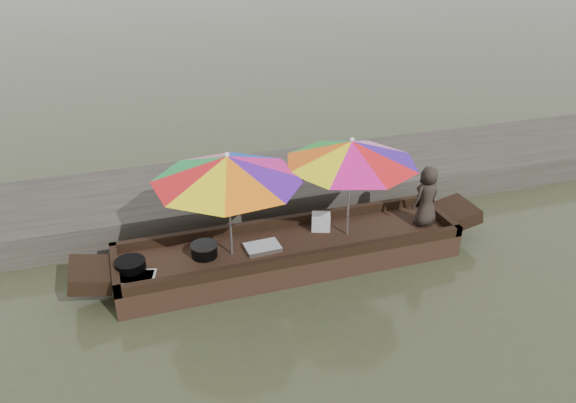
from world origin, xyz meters
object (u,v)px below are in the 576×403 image
object	(u,v)px
cooking_pot	(131,268)
charcoal_grill	(204,251)
umbrella_bow	(229,205)
boat_hull	(290,254)
vendor	(427,196)
tray_scallop	(262,247)
tray_crayfish	(136,279)
supply_bag	(321,222)
umbrella_stern	(349,188)

from	to	relation	value
cooking_pot	charcoal_grill	xyz separation A→B (m)	(1.02, 0.14, -0.02)
umbrella_bow	charcoal_grill	bearing A→B (deg)	170.90
charcoal_grill	cooking_pot	bearing A→B (deg)	-171.94
boat_hull	vendor	xyz separation A→B (m)	(2.18, -0.09, 0.66)
boat_hull	tray_scallop	distance (m)	0.47
tray_crayfish	vendor	bearing A→B (deg)	2.69
vendor	boat_hull	bearing A→B (deg)	-17.20
tray_crayfish	tray_scallop	distance (m)	1.82
boat_hull	tray_crayfish	xyz separation A→B (m)	(-2.23, -0.29, 0.22)
boat_hull	tray_crayfish	size ratio (longest dim) A/B	10.13
cooking_pot	charcoal_grill	distance (m)	1.03
boat_hull	vendor	size ratio (longest dim) A/B	5.21
tray_scallop	umbrella_bow	bearing A→B (deg)	177.71
tray_crayfish	umbrella_bow	size ratio (longest dim) A/B	0.24
tray_crayfish	vendor	size ratio (longest dim) A/B	0.51
supply_bag	umbrella_bow	bearing A→B (deg)	-169.72
umbrella_bow	umbrella_stern	world-z (taller)	same
tray_crayfish	umbrella_bow	world-z (taller)	umbrella_bow
cooking_pot	umbrella_stern	xyz separation A→B (m)	(3.19, 0.08, 0.67)
vendor	umbrella_stern	distance (m)	1.30
umbrella_stern	supply_bag	bearing A→B (deg)	140.67
tray_crayfish	supply_bag	bearing A→B (deg)	11.21
cooking_pot	tray_scallop	size ratio (longest dim) A/B	0.81
cooking_pot	umbrella_stern	world-z (taller)	umbrella_stern
umbrella_bow	vendor	bearing A→B (deg)	-1.60
supply_bag	vendor	world-z (taller)	vendor
charcoal_grill	umbrella_stern	xyz separation A→B (m)	(2.17, -0.06, 0.69)
vendor	umbrella_stern	world-z (taller)	umbrella_stern
cooking_pot	tray_crayfish	distance (m)	0.22
boat_hull	umbrella_stern	world-z (taller)	umbrella_stern
tray_crayfish	umbrella_stern	size ratio (longest dim) A/B	0.26
supply_bag	umbrella_bow	world-z (taller)	umbrella_bow
cooking_pot	umbrella_stern	size ratio (longest dim) A/B	0.21
supply_bag	umbrella_stern	distance (m)	0.77
tray_crayfish	umbrella_stern	bearing A→B (deg)	5.32
boat_hull	tray_scallop	xyz separation A→B (m)	(-0.43, -0.02, 0.21)
boat_hull	supply_bag	size ratio (longest dim) A/B	18.06
cooking_pot	umbrella_bow	size ratio (longest dim) A/B	0.19
cooking_pot	tray_crayfish	bearing A→B (deg)	-76.56
cooking_pot	umbrella_bow	xyz separation A→B (m)	(1.40, 0.08, 0.67)
tray_crayfish	charcoal_grill	distance (m)	1.03
charcoal_grill	tray_scallop	bearing A→B (deg)	-5.44
cooking_pot	supply_bag	xyz separation A→B (m)	(2.87, 0.35, 0.02)
charcoal_grill	supply_bag	world-z (taller)	supply_bag
tray_crayfish	tray_scallop	world-z (taller)	tray_crayfish
vendor	supply_bag	bearing A→B (deg)	-27.38
tray_crayfish	cooking_pot	bearing A→B (deg)	103.44
boat_hull	charcoal_grill	size ratio (longest dim) A/B	13.80
tray_crayfish	charcoal_grill	xyz separation A→B (m)	(0.97, 0.35, 0.04)
vendor	umbrella_bow	size ratio (longest dim) A/B	0.47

